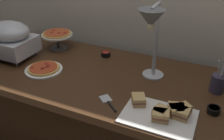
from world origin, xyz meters
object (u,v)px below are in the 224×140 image
object	(u,v)px
pizza_plate_front	(44,69)
sauce_cup_far	(106,54)
utensil_holder	(218,83)
pizza_plate_center	(57,36)
chafing_dish	(9,38)
heat_lamp	(152,26)
sauce_cup_near	(214,110)
sandwich_platter	(164,112)
serving_spatula	(108,102)

from	to	relation	value
pizza_plate_front	sauce_cup_far	world-z (taller)	sauce_cup_far
utensil_holder	pizza_plate_center	bearing A→B (deg)	173.65
pizza_plate_center	utensil_holder	bearing A→B (deg)	-6.35
chafing_dish	pizza_plate_front	world-z (taller)	chafing_dish
sauce_cup_far	utensil_holder	world-z (taller)	utensil_holder
heat_lamp	sauce_cup_near	distance (m)	0.56
sandwich_platter	sauce_cup_far	size ratio (longest dim) A/B	5.24
pizza_plate_center	sandwich_platter	bearing A→B (deg)	-26.22
chafing_dish	utensil_holder	size ratio (longest dim) A/B	1.51
pizza_plate_front	pizza_plate_center	distance (m)	0.39
sandwich_platter	chafing_dish	bearing A→B (deg)	169.86
heat_lamp	pizza_plate_front	distance (m)	0.80
pizza_plate_center	sauce_cup_far	size ratio (longest dim) A/B	3.46
pizza_plate_front	utensil_holder	xyz separation A→B (m)	(1.10, 0.22, 0.05)
heat_lamp	pizza_plate_center	bearing A→B (deg)	164.28
sandwich_platter	heat_lamp	bearing A→B (deg)	123.10
heat_lamp	serving_spatula	xyz separation A→B (m)	(-0.14, -0.27, -0.38)
heat_lamp	serving_spatula	size ratio (longest dim) A/B	3.26
sandwich_platter	utensil_holder	bearing A→B (deg)	56.95
serving_spatula	chafing_dish	bearing A→B (deg)	165.70
pizza_plate_center	serving_spatula	distance (m)	0.86
pizza_plate_center	sandwich_platter	world-z (taller)	pizza_plate_center
chafing_dish	sauce_cup_near	xyz separation A→B (m)	(1.46, -0.08, -0.14)
sandwich_platter	sauce_cup_near	size ratio (longest dim) A/B	5.40
sauce_cup_near	chafing_dish	bearing A→B (deg)	176.73
pizza_plate_front	sauce_cup_far	bearing A→B (deg)	52.79
heat_lamp	sandwich_platter	bearing A→B (deg)	-56.90
sauce_cup_near	utensil_holder	xyz separation A→B (m)	(-0.00, 0.22, 0.04)
sandwich_platter	sauce_cup_near	xyz separation A→B (m)	(0.23, 0.14, -0.01)
chafing_dish	pizza_plate_front	xyz separation A→B (m)	(0.35, -0.08, -0.14)
utensil_holder	pizza_plate_front	bearing A→B (deg)	-168.83
pizza_plate_front	sandwich_platter	xyz separation A→B (m)	(0.87, -0.14, 0.01)
sandwich_platter	utensil_holder	xyz separation A→B (m)	(0.23, 0.35, 0.04)
sauce_cup_far	pizza_plate_center	bearing A→B (deg)	-176.18
utensil_holder	chafing_dish	bearing A→B (deg)	-174.65
utensil_holder	sauce_cup_near	bearing A→B (deg)	-89.27
utensil_holder	heat_lamp	bearing A→B (deg)	-166.34
sandwich_platter	serving_spatula	world-z (taller)	sandwich_platter
pizza_plate_center	sandwich_platter	size ratio (longest dim) A/B	0.66
pizza_plate_center	sauce_cup_far	xyz separation A→B (m)	(0.42, 0.03, -0.09)
sauce_cup_far	chafing_dish	bearing A→B (deg)	-154.92
pizza_plate_center	sauce_cup_near	bearing A→B (deg)	-16.12
chafing_dish	pizza_plate_front	size ratio (longest dim) A/B	1.35
sauce_cup_far	utensil_holder	size ratio (longest dim) A/B	0.31
sandwich_platter	sauce_cup_far	xyz separation A→B (m)	(-0.58, 0.52, -0.00)
pizza_plate_center	sandwich_platter	distance (m)	1.12
sauce_cup_far	serving_spatula	distance (m)	0.60
pizza_plate_front	sauce_cup_near	distance (m)	1.11
pizza_plate_center	utensil_holder	size ratio (longest dim) A/B	1.08
sauce_cup_near	sauce_cup_far	bearing A→B (deg)	154.77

